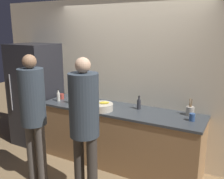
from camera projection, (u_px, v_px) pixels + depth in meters
name	position (u px, v px, depth m)	size (l,w,h in m)	color
ground_plane	(107.00, 174.00, 3.72)	(14.00, 14.00, 0.00)	#8C704C
wall_back	(129.00, 80.00, 4.06)	(5.20, 0.06, 2.60)	beige
counter	(119.00, 136.00, 3.96)	(2.57, 0.73, 0.92)	#9E754C
refrigerator	(36.00, 95.00, 4.62)	(0.77, 0.73, 1.86)	#232328
person_left	(33.00, 110.00, 3.31)	(0.34, 0.34, 1.80)	#4C4742
person_center	(84.00, 118.00, 2.95)	(0.35, 0.35, 1.81)	#38332D
fruit_bowl	(102.00, 107.00, 3.75)	(0.34, 0.34, 0.14)	beige
utensil_crock	(190.00, 111.00, 3.52)	(0.11, 0.11, 0.24)	#ADA393
bottle_clear	(58.00, 96.00, 4.22)	(0.05, 0.05, 0.21)	silver
bottle_green	(70.00, 98.00, 4.10)	(0.06, 0.06, 0.24)	#236033
bottle_dark	(139.00, 104.00, 3.79)	(0.06, 0.06, 0.21)	#333338
cup_blue	(192.00, 117.00, 3.31)	(0.08, 0.08, 0.10)	#335184
cup_red	(62.00, 96.00, 4.35)	(0.08, 0.08, 0.09)	#A33D33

